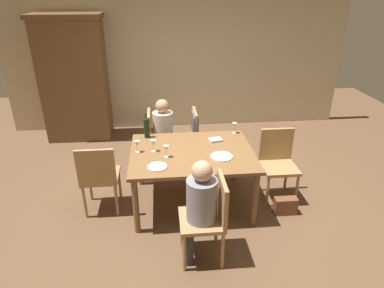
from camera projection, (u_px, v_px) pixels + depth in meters
ground_plane at (192, 202)px, 4.46m from camera, size 10.00×10.00×0.00m
rear_room_partition at (178, 57)px, 6.40m from camera, size 6.40×0.12×2.70m
armoire_cabinet at (74, 79)px, 5.94m from camera, size 1.18×0.62×2.18m
dining_table at (192, 157)px, 4.17m from camera, size 1.50×1.19×0.75m
chair_far_left at (158, 137)px, 5.07m from camera, size 0.44×0.44×0.92m
chair_near at (210, 214)px, 3.36m from camera, size 0.44×0.44×0.92m
chair_far_right at (200, 131)px, 5.10m from camera, size 0.46×0.44×0.92m
chair_left_end at (99, 175)px, 4.05m from camera, size 0.44×0.44×0.92m
chair_right_end at (278, 159)px, 4.41m from camera, size 0.44×0.44×0.92m
person_woman_host at (165, 129)px, 5.03m from camera, size 0.34×0.30×1.11m
person_man_bearded at (199, 204)px, 3.30m from camera, size 0.35×0.30×1.12m
wine_bottle_tall_green at (147, 127)px, 4.46m from camera, size 0.07×0.07×0.34m
wine_glass_near_left at (234, 126)px, 4.61m from camera, size 0.07×0.07×0.15m
wine_glass_centre at (137, 144)px, 4.08m from camera, size 0.07×0.07×0.15m
wine_glass_near_right at (166, 149)px, 3.96m from camera, size 0.07×0.07×0.15m
wine_glass_far at (153, 143)px, 4.10m from camera, size 0.07×0.07×0.15m
dinner_plate_host at (222, 156)px, 4.00m from camera, size 0.26×0.26×0.01m
dinner_plate_guest_left at (157, 167)px, 3.78m from camera, size 0.22×0.22×0.01m
folded_napkin at (215, 140)px, 4.41m from camera, size 0.18×0.15×0.03m
handbag at (285, 206)px, 4.20m from camera, size 0.28×0.12×0.22m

